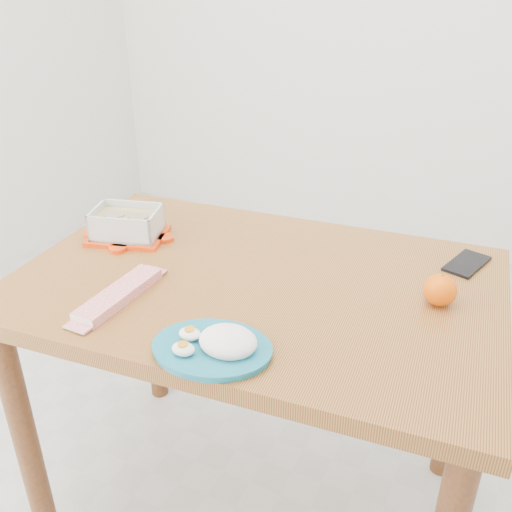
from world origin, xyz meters
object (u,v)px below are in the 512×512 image
at_px(dining_table, 256,318).
at_px(food_container, 127,224).
at_px(rice_plate, 217,344).
at_px(orange_fruit, 440,290).
at_px(smartphone, 467,264).

xyz_separation_m(dining_table, food_container, (-0.40, 0.05, 0.15)).
bearing_deg(food_container, dining_table, -23.62).
xyz_separation_m(food_container, rice_plate, (0.46, -0.33, -0.02)).
xyz_separation_m(orange_fruit, smartphone, (0.03, 0.21, -0.03)).
height_order(dining_table, rice_plate, rice_plate).
distance_m(dining_table, rice_plate, 0.32).
bearing_deg(food_container, smartphone, -0.98).
height_order(food_container, smartphone, food_container).
bearing_deg(smartphone, dining_table, -130.60).
bearing_deg(food_container, rice_plate, -52.70).
height_order(dining_table, food_container, food_container).
distance_m(food_container, orange_fruit, 0.81).
height_order(orange_fruit, rice_plate, orange_fruit).
distance_m(food_container, smartphone, 0.87).
xyz_separation_m(orange_fruit, rice_plate, (-0.35, -0.36, -0.02)).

